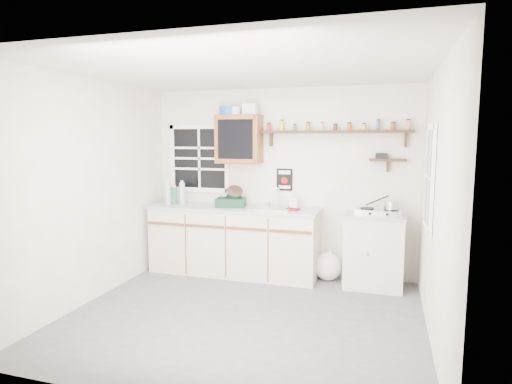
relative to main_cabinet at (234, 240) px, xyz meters
The scene contains 18 objects.
room 1.63m from the main_cabinet, 65.77° to the right, with size 3.64×3.24×2.54m.
main_cabinet is the anchor object (origin of this frame).
right_cabinet 1.84m from the main_cabinet, ahead, with size 0.73×0.57×0.91m.
sink 0.71m from the main_cabinet, ahead, with size 0.52×0.44×0.29m.
upper_cabinet 1.37m from the main_cabinet, 76.32° to the left, with size 0.60×0.32×0.65m.
upper_cabinet_clutter 1.75m from the main_cabinet, 90.73° to the left, with size 0.53×0.24×0.14m.
spice_shelf 1.98m from the main_cabinet, ahead, with size 1.91×0.18×0.35m.
secondary_shelf 2.25m from the main_cabinet, ahead, with size 0.45×0.16×0.24m.
warning_sign 1.08m from the main_cabinet, 24.36° to the left, with size 0.22×0.02×0.30m.
window_back 1.28m from the main_cabinet, 155.10° to the left, with size 0.93×0.03×0.98m.
window_right 2.68m from the main_cabinet, 17.55° to the right, with size 0.03×0.78×1.08m.
water_bottles 1.06m from the main_cabinet, behind, with size 0.26×0.13×0.33m.
dish_rack 0.55m from the main_cabinet, 141.85° to the left, with size 0.44×0.36×0.29m.
soap_bottle 1.00m from the main_cabinet, ahead, with size 0.10×0.10×0.21m, color silver.
rag 0.94m from the main_cabinet, ahead, with size 0.16×0.14×0.02m, color maroon.
hotplate 1.94m from the main_cabinet, ahead, with size 0.57×0.33×0.08m.
saucepan 2.10m from the main_cabinet, ahead, with size 0.40×0.27×0.18m.
trash_bag 1.30m from the main_cabinet, ahead, with size 0.38×0.35×0.44m.
Camera 1 is at (1.36, -4.04, 1.84)m, focal length 30.00 mm.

